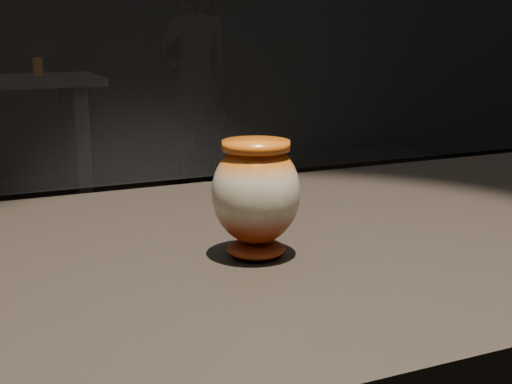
% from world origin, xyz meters
% --- Properties ---
extents(main_vase, '(0.14, 0.14, 0.15)m').
position_xyz_m(main_vase, '(0.07, -0.05, 0.98)').
color(main_vase, maroon).
rests_on(main_vase, display_plinth).
extents(back_vase_right, '(0.06, 0.06, 0.10)m').
position_xyz_m(back_vase_right, '(0.31, 3.56, 0.95)').
color(back_vase_right, '#996116').
rests_on(back_vase_right, back_shelf).
extents(visitor, '(0.63, 0.46, 1.57)m').
position_xyz_m(visitor, '(1.50, 4.13, 0.79)').
color(visitor, black).
rests_on(visitor, ground).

